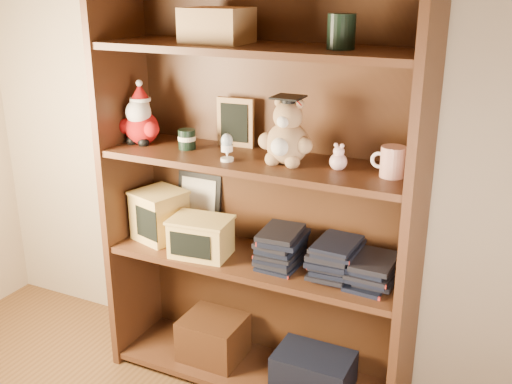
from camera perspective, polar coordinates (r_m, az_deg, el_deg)
bookcase at (r=2.27m, az=0.50°, el=-0.59°), size 1.20×0.35×1.60m
shelf_lower at (r=2.32m, az=0.00°, el=-6.60°), size 1.14×0.33×0.02m
shelf_upper at (r=2.17m, az=0.00°, el=2.92°), size 1.14×0.33×0.02m
santa_plush at (r=2.39m, az=-10.95°, el=6.75°), size 0.18×0.13×0.26m
teachers_tin at (r=2.30m, az=-6.59°, el=5.03°), size 0.07×0.07×0.08m
chalkboard_plaque at (r=2.31m, az=-1.96°, el=6.57°), size 0.15×0.08×0.19m
egg_cup at (r=2.12m, az=-2.78°, el=4.38°), size 0.05×0.05×0.10m
grad_teddy_bear at (r=2.09m, az=2.94°, el=5.20°), size 0.20×0.17×0.24m
pink_figurine at (r=2.05m, az=7.86°, el=3.11°), size 0.06×0.06×0.10m
teacher_mug at (r=2.00m, az=12.82°, el=2.83°), size 0.11×0.08×0.10m
certificate_frame at (r=2.52m, az=-5.44°, el=-1.02°), size 0.20×0.05×0.25m
treats_box at (r=2.48m, az=-9.18°, el=-2.16°), size 0.23×0.23×0.20m
pencils_box at (r=2.32m, az=-5.28°, el=-4.25°), size 0.25×0.19×0.15m
book_stack_left at (r=2.24m, az=2.51°, el=-5.37°), size 0.14×0.20×0.13m
book_stack_mid at (r=2.18m, az=7.49°, el=-6.13°), size 0.14×0.20×0.14m
book_stack_right at (r=2.15m, az=11.17°, el=-7.38°), size 0.14×0.20×0.10m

